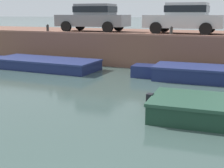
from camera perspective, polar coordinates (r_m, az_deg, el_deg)
name	(u,v)px	position (r m, az deg, el deg)	size (l,w,h in m)	color
ground_plane	(164,113)	(8.51, 9.50, -5.30)	(400.00, 400.00, 0.00)	#384C47
far_quay_wall	(207,48)	(17.39, 16.98, 6.25)	(60.00, 6.00, 1.59)	brown
far_wall_coping	(201,36)	(14.47, 15.89, 8.42)	(60.00, 0.24, 0.08)	#925F4C
boat_moored_west_navy	(41,64)	(15.50, -12.86, 3.67)	(6.21, 2.13, 0.49)	navy
boat_moored_central_navy	(211,74)	(12.82, 17.65, 1.71)	(5.93, 1.93, 0.57)	navy
car_leftmost_grey	(94,16)	(18.22, -3.34, 12.23)	(4.12, 2.12, 1.54)	slate
car_left_inner_silver	(185,17)	(16.59, 13.20, 11.86)	(3.90, 1.95, 1.54)	#B7BABC
mooring_bollard_west	(48,28)	(17.57, -11.70, 9.99)	(0.15, 0.15, 0.45)	#2D2B28
mooring_bollard_mid	(171,31)	(14.82, 10.78, 9.55)	(0.15, 0.15, 0.45)	#2D2B28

